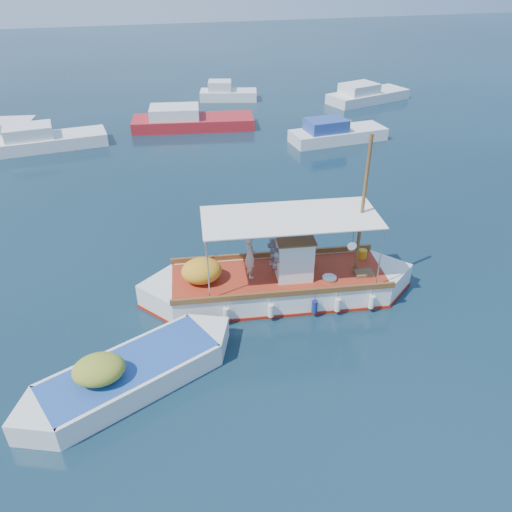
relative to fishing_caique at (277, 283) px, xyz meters
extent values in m
plane|color=black|center=(-0.11, 0.28, -0.57)|extent=(160.00, 160.00, 0.00)
cube|color=white|center=(0.06, -0.01, -0.20)|extent=(8.20, 3.55, 1.17)
cube|color=white|center=(-3.88, 0.46, -0.20)|extent=(2.63, 2.63, 1.17)
cube|color=white|center=(4.01, -0.47, -0.20)|extent=(2.63, 2.63, 1.17)
cube|color=maroon|center=(0.06, -0.01, -0.55)|extent=(8.31, 3.65, 0.19)
cube|color=#9D2C18|center=(0.06, -0.01, 0.37)|extent=(8.17, 3.34, 0.06)
cube|color=brown|center=(0.22, 1.32, 0.49)|extent=(8.01, 1.04, 0.21)
cube|color=brown|center=(-0.09, -1.33, 0.49)|extent=(8.01, 1.04, 0.21)
cube|color=white|center=(0.59, -0.07, 1.18)|extent=(1.42, 1.52, 1.59)
cube|color=brown|center=(0.59, -0.07, 2.01)|extent=(1.54, 1.63, 0.06)
cylinder|color=slate|center=(-0.13, -0.32, 1.50)|extent=(0.29, 0.55, 0.53)
cylinder|color=slate|center=(-0.06, 0.35, 1.50)|extent=(0.29, 0.55, 0.53)
cylinder|color=slate|center=(-0.10, 0.01, 0.92)|extent=(0.29, 0.55, 0.53)
cylinder|color=brown|center=(3.01, -0.35, 3.03)|extent=(0.14, 0.14, 5.30)
cylinder|color=brown|center=(2.17, -0.25, 2.61)|extent=(1.90, 0.31, 0.08)
cylinder|color=silver|center=(-2.43, 1.46, 1.58)|extent=(0.05, 0.05, 2.38)
cylinder|color=silver|center=(-2.70, -0.86, 1.58)|extent=(0.05, 0.05, 2.38)
cylinder|color=silver|center=(3.56, 0.76, 1.58)|extent=(0.05, 0.05, 2.38)
cylinder|color=silver|center=(3.29, -1.56, 1.58)|extent=(0.05, 0.05, 2.38)
cube|color=white|center=(0.43, -0.05, 2.79)|extent=(6.50, 3.25, 0.04)
ellipsoid|color=orange|center=(-2.78, 0.33, 0.83)|extent=(1.62, 1.42, 0.89)
cube|color=orange|center=(1.50, 0.41, 0.60)|extent=(0.29, 0.22, 0.42)
cylinder|color=orange|center=(3.62, 0.33, 0.57)|extent=(0.35, 0.35, 0.36)
cube|color=brown|center=(3.17, -0.80, 0.45)|extent=(0.74, 0.55, 0.13)
cylinder|color=#B2B2B2|center=(1.78, -0.79, 0.45)|extent=(0.59, 0.59, 0.13)
cylinder|color=white|center=(2.25, -1.38, 2.11)|extent=(0.32, 0.07, 0.32)
cylinder|color=white|center=(-2.21, -1.23, -0.09)|extent=(0.23, 0.23, 0.51)
cylinder|color=navy|center=(0.94, -1.60, -0.09)|extent=(0.23, 0.23, 0.51)
cylinder|color=white|center=(3.05, -1.85, -0.09)|extent=(0.23, 0.23, 0.51)
imported|color=#BAAD9A|center=(-1.00, 0.19, 1.28)|extent=(0.45, 0.66, 1.76)
cube|color=white|center=(-5.57, -3.28, -0.28)|extent=(5.63, 4.01, 1.03)
cube|color=white|center=(-7.96, -4.35, -0.28)|extent=(1.87, 1.87, 1.03)
cube|color=white|center=(-3.17, -2.22, -0.28)|extent=(1.87, 1.87, 1.03)
cube|color=#224A9C|center=(-5.57, -3.28, 0.21)|extent=(5.54, 3.80, 0.06)
ellipsoid|color=olive|center=(-6.40, -3.66, 0.61)|extent=(1.88, 1.74, 0.75)
cube|color=silver|center=(-9.96, 19.72, -0.27)|extent=(7.62, 3.31, 1.00)
cube|color=silver|center=(-11.06, 19.58, 0.63)|extent=(3.19, 2.40, 0.80)
cube|color=#AA1C22|center=(-0.04, 21.54, -0.27)|extent=(9.09, 4.01, 1.00)
cube|color=silver|center=(-1.35, 21.72, 0.63)|extent=(3.81, 2.85, 0.80)
cube|color=silver|center=(9.18, 16.17, -0.27)|extent=(6.78, 2.83, 1.00)
cube|color=#2A458E|center=(8.19, 16.08, 0.63)|extent=(2.81, 2.12, 0.80)
cube|color=silver|center=(15.66, 25.20, -0.27)|extent=(7.75, 4.62, 1.00)
cube|color=silver|center=(14.61, 24.88, 0.63)|extent=(3.44, 2.97, 0.80)
cube|color=silver|center=(4.08, 28.63, -0.27)|extent=(5.19, 3.08, 1.00)
cube|color=silver|center=(3.37, 28.80, 0.63)|extent=(2.28, 2.11, 0.80)
camera|label=1|loc=(-4.62, -14.82, 10.90)|focal=35.00mm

